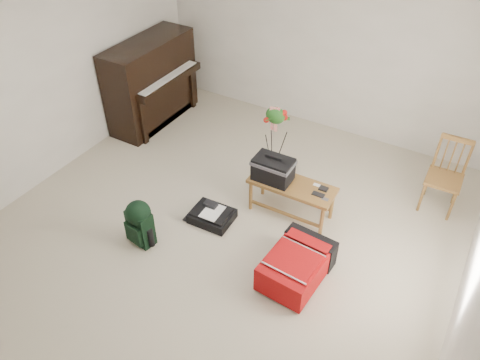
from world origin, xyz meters
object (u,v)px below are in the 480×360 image
Objects in this scene: dining_chair at (445,176)px; flower_stand at (274,141)px; green_backpack at (139,221)px; bench at (279,174)px; black_duffel at (212,215)px; piano at (152,84)px; red_suitcase at (299,262)px.

dining_chair is 0.90× the size of flower_stand.
flower_stand reaches higher than green_backpack.
black_duffel is at bearing -137.15° from bench.
piano is at bearing 134.33° from green_backpack.
green_backpack is (-0.48, -0.69, 0.24)m from black_duffel.
red_suitcase is at bearing -27.84° from piano.
piano is 2.19m from flower_stand.
bench is 0.99× the size of flower_stand.
flower_stand reaches higher than dining_chair.
green_backpack is at bearing -141.10° from dining_chair.
flower_stand is (0.67, 1.86, 0.18)m from green_backpack.
green_backpack is at bearing -123.27° from flower_stand.
flower_stand is at bearing 130.02° from red_suitcase.
green_backpack reaches higher than black_duffel.
red_suitcase is (0.64, -0.78, -0.36)m from bench.
flower_stand is (-2.02, -0.43, 0.05)m from dining_chair.
piano is at bearing 159.52° from bench.
piano is 2.64m from green_backpack.
black_duffel is (1.98, -1.46, -0.53)m from piano.
red_suitcase is at bearing -13.32° from black_duffel.
green_backpack is at bearing -160.85° from red_suitcase.
piano is at bearing 156.07° from red_suitcase.
green_backpack is at bearing -131.36° from bench.
dining_chair is 1.61× the size of green_backpack.
piano is 1.64× the size of dining_chair.
piano reaches higher than bench.
black_duffel is at bearing -36.36° from piano.
piano is 1.50× the size of bench.
piano is 2.72m from bench.
piano is at bearing 159.01° from flower_stand.
green_backpack is (-1.05, -1.24, -0.23)m from bench.
flower_stand is at bearing -169.49° from dining_chair.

